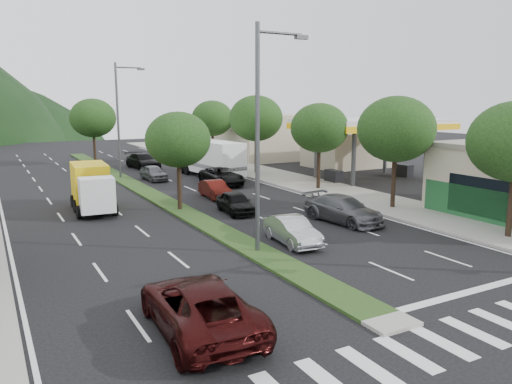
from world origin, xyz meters
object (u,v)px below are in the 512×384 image
tree_r_b (396,129)px  box_truck (92,189)px  car_queue_c (215,189)px  tree_r_e (212,118)px  motorhome (210,158)px  streetlight_mid (120,115)px  sedan_silver (292,230)px  car_queue_f (143,161)px  suv_maroon (199,306)px  tree_r_c (319,128)px  tree_med_far (93,118)px  tree_r_d (256,118)px  car_queue_b (343,209)px  car_queue_e (154,173)px  car_queue_a (236,202)px  streetlight_near (262,128)px  car_queue_d (222,176)px  tree_med_near (178,140)px

tree_r_b → box_truck: size_ratio=1.17×
car_queue_c → box_truck: bearing=-176.9°
tree_r_e → motorhome: 11.19m
streetlight_mid → car_queue_c: 13.66m
tree_r_e → car_queue_c: 21.42m
sedan_silver → car_queue_f: (1.59, 30.44, 0.11)m
streetlight_mid → suv_maroon: streetlight_mid is taller
tree_r_c → suv_maroon: 25.26m
streetlight_mid → suv_maroon: bearing=-100.0°
tree_med_far → tree_r_e: bearing=-18.4°
streetlight_mid → tree_r_e: bearing=30.7°
tree_r_d → car_queue_b: bearing=-104.4°
tree_r_c → car_queue_e: tree_r_c is taller
tree_med_far → car_queue_a: bearing=-84.4°
tree_r_d → streetlight_near: streetlight_near is taller
tree_r_d → tree_r_e: 10.00m
car_queue_a → car_queue_d: size_ratio=0.76×
tree_med_far → tree_med_near: bearing=-90.0°
tree_r_e → tree_r_c: bearing=-90.0°
tree_med_far → box_truck: tree_med_far is taller
tree_r_b → streetlight_near: bearing=-161.3°
car_queue_c → box_truck: size_ratio=0.63×
tree_med_far → car_queue_a: tree_med_far is taller
streetlight_near → box_truck: bearing=111.1°
car_queue_f → streetlight_near: bearing=-103.9°
tree_r_e → car_queue_e: size_ratio=1.76×
streetlight_near → suv_maroon: streetlight_near is taller
tree_r_c → streetlight_near: streetlight_near is taller
tree_med_far → car_queue_e: (2.31, -13.25, -4.36)m
box_truck → tree_r_b: bearing=156.3°
tree_r_d → car_queue_e: (-9.69, 0.75, -4.53)m
tree_med_near → motorhome: bearing=58.8°
motorhome → car_queue_d: bearing=-107.1°
car_queue_e → sedan_silver: bearing=-92.8°
sedan_silver → car_queue_a: bearing=90.3°
tree_med_near → suv_maroon: size_ratio=1.08×
streetlight_near → tree_med_near: bearing=91.2°
sedan_silver → streetlight_near: bearing=-161.2°
tree_r_c → car_queue_a: bearing=-155.2°
sedan_silver → motorhome: 22.47m
sedan_silver → car_queue_d: 17.81m
car_queue_c → box_truck: (-8.38, 0.07, 0.73)m
tree_r_c → car_queue_e: size_ratio=1.70×
tree_r_d → car_queue_d: bearing=-142.4°
tree_med_near → tree_r_d: bearing=45.0°
box_truck → car_queue_b: bearing=143.6°
tree_r_c → box_truck: tree_r_c is taller
tree_med_near → car_queue_a: tree_med_near is taller
suv_maroon → car_queue_f: (9.02, 36.90, -0.02)m
car_queue_d → car_queue_f: car_queue_f is taller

